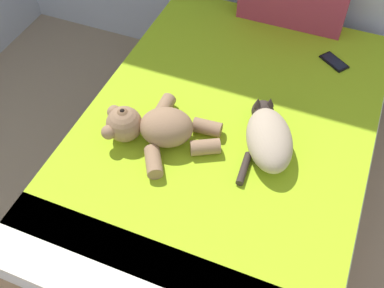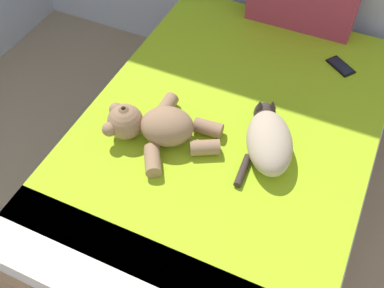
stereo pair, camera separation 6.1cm
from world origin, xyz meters
name	(u,v)px [view 2 (the right image)]	position (x,y,z in m)	size (l,w,h in m)	color
bed	(225,162)	(1.83, 3.04, 0.27)	(1.32, 1.93, 0.54)	#9E7A56
cat	(269,140)	(2.03, 2.98, 0.61)	(0.31, 0.44, 0.15)	tan
teddy_bear	(155,126)	(1.57, 2.85, 0.61)	(0.53, 0.44, 0.17)	#937051
cell_phone	(341,66)	(2.20, 3.65, 0.54)	(0.16, 0.15, 0.01)	black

